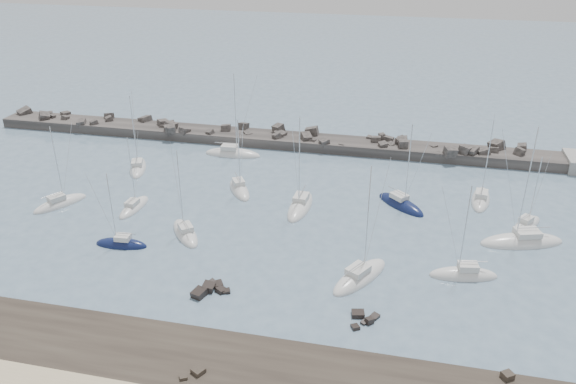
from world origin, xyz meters
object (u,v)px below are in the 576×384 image
object	(u,v)px
sailboat_0	(60,204)
sailboat_4	(233,154)
sailboat_2	(121,244)
sailboat_5	(185,234)
sailboat_8	(401,205)
sailboat_7	(360,277)
sailboat_3	(134,208)
sailboat_12	(526,226)
sailboat_9	(463,275)
sailboat_11	(522,242)
sailboat_10	(481,200)
sailboat_13	(239,190)
sailboat_6	(300,207)
sailboat_1	(138,168)

from	to	relation	value
sailboat_0	sailboat_4	distance (m)	31.30
sailboat_0	sailboat_2	bearing A→B (deg)	-30.76
sailboat_0	sailboat_5	bearing A→B (deg)	-10.82
sailboat_8	sailboat_4	bearing A→B (deg)	156.05
sailboat_5	sailboat_7	xyz separation A→B (m)	(24.36, -5.20, -0.00)
sailboat_3	sailboat_12	world-z (taller)	sailboat_3
sailboat_9	sailboat_11	size ratio (longest dim) A/B	0.75
sailboat_4	sailboat_10	world-z (taller)	sailboat_4
sailboat_2	sailboat_13	xyz separation A→B (m)	(10.39, 19.20, 0.01)
sailboat_0	sailboat_10	size ratio (longest dim) A/B	0.96
sailboat_4	sailboat_0	bearing A→B (deg)	-128.28
sailboat_9	sailboat_11	distance (m)	12.54
sailboat_6	sailboat_11	world-z (taller)	sailboat_11
sailboat_8	sailboat_12	xyz separation A→B (m)	(17.41, -2.62, -0.00)
sailboat_2	sailboat_12	world-z (taller)	sailboat_2
sailboat_10	sailboat_13	distance (m)	37.34
sailboat_3	sailboat_10	distance (m)	52.48
sailboat_0	sailboat_3	distance (m)	11.47
sailboat_0	sailboat_12	bearing A→B (deg)	6.99
sailboat_6	sailboat_3	bearing A→B (deg)	-167.02
sailboat_11	sailboat_13	bearing A→B (deg)	170.23
sailboat_1	sailboat_8	bearing A→B (deg)	-5.22
sailboat_6	sailboat_7	distance (m)	19.45
sailboat_13	sailboat_5	bearing A→B (deg)	-102.33
sailboat_4	sailboat_6	xyz separation A→B (m)	(16.15, -17.61, 0.00)
sailboat_6	sailboat_11	bearing A→B (deg)	-6.58
sailboat_2	sailboat_4	world-z (taller)	sailboat_4
sailboat_0	sailboat_1	distance (m)	15.93
sailboat_10	sailboat_0	bearing A→B (deg)	-166.24
sailboat_0	sailboat_12	world-z (taller)	sailboat_0
sailboat_3	sailboat_4	world-z (taller)	sailboat_4
sailboat_5	sailboat_6	size ratio (longest dim) A/B	0.84
sailboat_5	sailboat_4	bearing A→B (deg)	94.73
sailboat_0	sailboat_10	distance (m)	63.86
sailboat_6	sailboat_12	xyz separation A→B (m)	(32.02, 1.32, -0.00)
sailboat_6	sailboat_10	size ratio (longest dim) A/B	1.12
sailboat_1	sailboat_6	world-z (taller)	sailboat_6
sailboat_9	sailboat_10	distance (m)	21.75
sailboat_11	sailboat_13	xyz separation A→B (m)	(-41.33, 7.12, 0.00)
sailboat_0	sailboat_5	xyz separation A→B (m)	(21.77, -4.16, -0.00)
sailboat_3	sailboat_6	size ratio (longest dim) A/B	0.77
sailboat_1	sailboat_11	bearing A→B (deg)	-10.76
sailboat_1	sailboat_11	distance (m)	62.02
sailboat_6	sailboat_2	bearing A→B (deg)	-143.26
sailboat_1	sailboat_10	distance (m)	56.65
sailboat_8	sailboat_1	bearing A→B (deg)	174.78
sailboat_2	sailboat_9	xyz separation A→B (m)	(43.72, 2.43, 0.01)
sailboat_10	sailboat_7	bearing A→B (deg)	-122.94
sailboat_5	sailboat_11	xyz separation A→B (m)	(44.54, 7.57, 0.00)
sailboat_0	sailboat_13	world-z (taller)	sailboat_0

